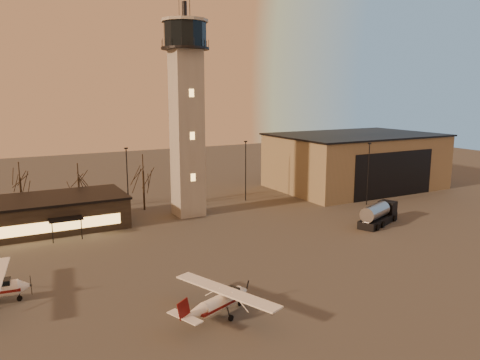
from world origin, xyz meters
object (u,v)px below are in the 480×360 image
object	(u,v)px
control_tower	(186,105)
hangar	(355,161)
terminal	(27,216)
cessna_front	(223,303)
fuel_truck	(378,216)

from	to	relation	value
control_tower	hangar	xyz separation A→B (m)	(36.00, 3.98, -11.17)
terminal	cessna_front	world-z (taller)	terminal
control_tower	fuel_truck	size ratio (longest dim) A/B	3.84
control_tower	fuel_truck	xyz separation A→B (m)	(21.22, -17.43, -15.12)
control_tower	fuel_truck	bearing A→B (deg)	-39.40
control_tower	hangar	distance (m)	37.90
cessna_front	fuel_truck	size ratio (longest dim) A/B	1.23
control_tower	cessna_front	world-z (taller)	control_tower
cessna_front	fuel_truck	distance (m)	33.86
hangar	terminal	world-z (taller)	hangar
terminal	fuel_truck	world-z (taller)	terminal
terminal	fuel_truck	distance (m)	47.38
terminal	cessna_front	distance (m)	35.55
hangar	terminal	bearing A→B (deg)	-178.03
terminal	fuel_truck	bearing A→B (deg)	-24.19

